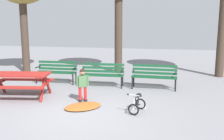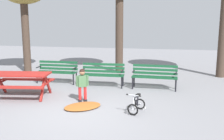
# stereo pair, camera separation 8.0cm
# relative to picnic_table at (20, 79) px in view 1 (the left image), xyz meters

# --- Properties ---
(ground) EXTENTS (36.00, 36.00, 0.00)m
(ground) POSITION_rel_picnic_table_xyz_m (2.29, -1.07, -0.59)
(ground) COLOR gray
(picnic_table) EXTENTS (2.00, 1.62, 0.79)m
(picnic_table) POSITION_rel_picnic_table_xyz_m (0.00, 0.00, 0.00)
(picnic_table) COLOR maroon
(picnic_table) RESTS_ON ground
(park_bench_far_left) EXTENTS (1.61, 0.51, 0.85)m
(park_bench_far_left) POSITION_rel_picnic_table_xyz_m (0.26, 2.10, -0.08)
(park_bench_far_left) COLOR #144728
(park_bench_far_left) RESTS_ON ground
(park_bench_left) EXTENTS (1.62, 0.54, 0.85)m
(park_bench_left) POSITION_rel_picnic_table_xyz_m (2.16, 1.96, -0.08)
(park_bench_left) COLOR #144728
(park_bench_left) RESTS_ON ground
(park_bench_right) EXTENTS (1.60, 0.47, 0.85)m
(park_bench_right) POSITION_rel_picnic_table_xyz_m (4.07, 2.01, -0.08)
(park_bench_right) COLOR #144728
(park_bench_right) RESTS_ON ground
(child_standing) EXTENTS (0.35, 0.25, 0.99)m
(child_standing) POSITION_rel_picnic_table_xyz_m (2.06, -0.02, -0.01)
(child_standing) COLOR red
(child_standing) RESTS_ON ground
(kids_bicycle) EXTENTS (0.47, 0.62, 0.54)m
(kids_bicycle) POSITION_rel_picnic_table_xyz_m (3.77, -0.61, -0.39)
(kids_bicycle) COLOR black
(kids_bicycle) RESTS_ON ground
(leaf_pile) EXTENTS (1.28, 1.28, 0.07)m
(leaf_pile) POSITION_rel_picnic_table_xyz_m (2.25, -0.57, -0.56)
(leaf_pile) COLOR #9E5623
(leaf_pile) RESTS_ON ground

